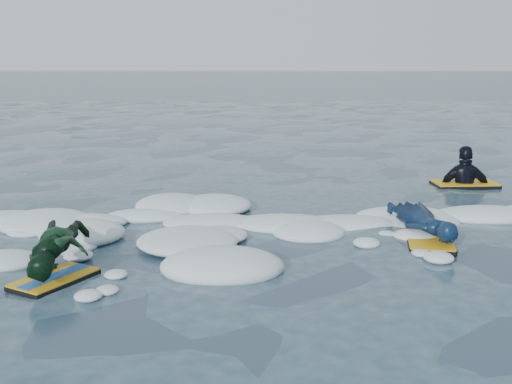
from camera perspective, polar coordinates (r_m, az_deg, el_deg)
ground at (r=6.78m, az=-4.22°, el=-6.11°), size 120.00×120.00×0.00m
foam_band at (r=7.76m, az=-3.71°, el=-3.67°), size 12.00×3.10×0.30m
prone_woman_unit at (r=7.75m, az=14.79°, el=-2.70°), size 0.76×1.48×0.35m
prone_child_unit at (r=6.52m, az=-17.12°, el=-5.15°), size 0.80×1.28×0.48m
waiting_rider_unit at (r=10.87m, az=18.02°, el=0.01°), size 1.04×0.62×1.52m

